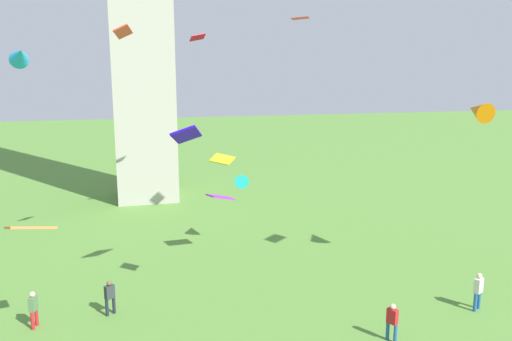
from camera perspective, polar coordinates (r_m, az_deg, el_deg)
name	(u,v)px	position (r m, az deg, el deg)	size (l,w,h in m)	color
person_0	(478,289)	(25.96, 23.81, -12.17)	(0.54, 0.47, 1.81)	#235693
person_1	(392,320)	(22.12, 15.13, -16.00)	(0.42, 0.49, 1.64)	#235693
person_2	(33,307)	(24.37, -23.84, -13.96)	(0.36, 0.49, 1.65)	red
person_3	(110,295)	(24.40, -16.19, -13.41)	(0.49, 0.44, 1.63)	#1E2333
kite_flying_0	(186,135)	(23.73, -7.88, 4.01)	(1.68, 1.82, 1.10)	#2607E5
kite_flying_2	(198,37)	(33.44, -6.60, 14.72)	(1.03, 0.84, 0.54)	red
kite_flying_3	(241,178)	(31.06, -1.68, -0.87)	(1.13, 1.53, 1.09)	#23CAD3
kite_flying_4	(220,197)	(29.40, -4.04, -3.00)	(1.68, 1.39, 0.47)	purple
kite_flying_6	(20,55)	(28.00, -25.12, 11.71)	(1.34, 1.76, 1.33)	#1C96E0
kite_flying_7	(478,111)	(27.95, 23.77, 6.22)	(1.17, 1.64, 1.20)	#C56606
kite_flying_8	(301,18)	(31.08, 5.06, 16.77)	(1.23, 1.13, 0.13)	red
kite_flying_9	(31,228)	(21.08, -24.10, -5.92)	(1.96, 1.62, 0.64)	orange
kite_flying_10	(222,159)	(22.21, -3.82, 1.29)	(1.18, 1.11, 0.41)	gold
kite_flying_11	(123,32)	(28.02, -14.80, 14.92)	(1.06, 1.21, 0.74)	#EA4034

